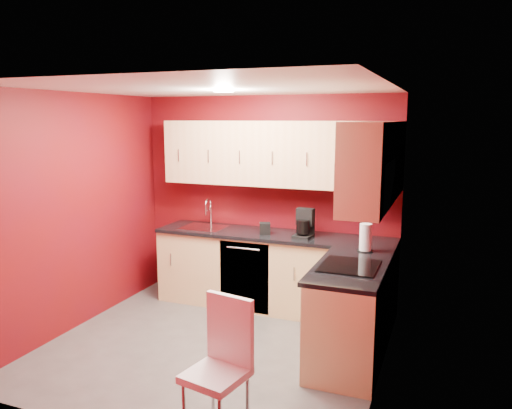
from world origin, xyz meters
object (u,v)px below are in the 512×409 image
Objects in this scene: napkin_holder at (265,228)px; dining_chair at (216,368)px; sink at (205,224)px; microwave at (365,185)px; paper_towel at (366,238)px; coffee_maker at (303,223)px.

napkin_holder is 2.42m from dining_chair.
dining_chair is at bearing -78.05° from napkin_holder.
sink is 0.83m from napkin_holder.
sink is at bearing 154.40° from microwave.
sink is 2.07m from paper_towel.
sink is 3.96× the size of napkin_holder.
coffee_maker is 2.44× the size of napkin_holder.
sink is 1.85× the size of paper_towel.
coffee_maker is at bearing 131.46° from microwave.
paper_towel reaches higher than napkin_holder.
coffee_maker is 0.82m from paper_towel.
microwave is 2.37× the size of coffee_maker.
microwave is 5.78× the size of napkin_holder.
napkin_holder is at bearing -5.60° from sink.
microwave is 1.46× the size of sink.
sink is at bearing -179.67° from coffee_maker.
microwave is at bearing -83.07° from paper_towel.
microwave is 2.43m from sink.
napkin_holder is (-0.46, 0.00, -0.09)m from coffee_maker.
paper_towel is at bearing 81.68° from dining_chair.
dining_chair is at bearing -109.78° from paper_towel.
sink is 1.29m from coffee_maker.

